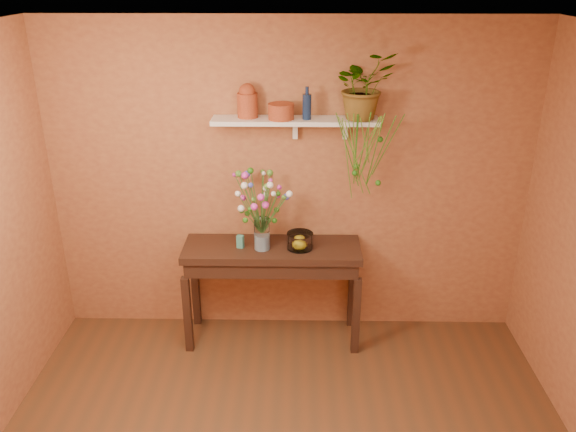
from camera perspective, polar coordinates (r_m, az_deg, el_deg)
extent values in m
plane|color=silver|center=(2.58, -0.65, 16.13)|extent=(4.00, 4.00, 0.00)
cube|color=#B16D3F|center=(4.86, 0.10, 3.19)|extent=(4.00, 0.04, 2.70)
cube|color=#321B13|center=(4.82, -1.58, -3.33)|extent=(1.47, 0.47, 0.06)
cube|color=#321B13|center=(4.86, -1.57, -4.33)|extent=(1.41, 0.43, 0.13)
cube|color=#321B13|center=(4.98, -9.84, -9.52)|extent=(0.06, 0.06, 0.70)
cube|color=#321B13|center=(4.92, 6.70, -9.75)|extent=(0.06, 0.06, 0.70)
cube|color=#321B13|center=(5.32, -9.07, -7.14)|extent=(0.06, 0.06, 0.70)
cube|color=#321B13|center=(5.26, 6.30, -7.33)|extent=(0.06, 0.06, 0.70)
cube|color=white|center=(4.56, 0.71, 9.35)|extent=(1.30, 0.24, 0.04)
cube|color=white|center=(4.68, 0.71, 8.53)|extent=(0.04, 0.05, 0.15)
cube|color=white|center=(4.69, 5.65, 8.47)|extent=(0.04, 0.05, 0.15)
cylinder|color=#A53D22|center=(4.58, -4.00, 10.80)|extent=(0.21, 0.21, 0.19)
sphere|color=#A53D22|center=(4.56, -4.04, 12.11)|extent=(0.13, 0.13, 0.13)
cylinder|color=#A53D22|center=(4.52, -0.69, 10.23)|extent=(0.23, 0.23, 0.12)
cylinder|color=#132243|center=(4.52, 1.86, 10.67)|extent=(0.07, 0.07, 0.19)
cylinder|color=#132243|center=(4.49, 1.89, 12.23)|extent=(0.03, 0.03, 0.06)
imported|color=#2B6E18|center=(4.53, 7.40, 12.60)|extent=(0.58, 0.54, 0.51)
cylinder|color=#2B6E18|center=(4.52, 6.71, 6.44)|extent=(0.01, 0.14, 0.59)
cylinder|color=#528927|center=(4.51, 6.45, 6.83)|extent=(0.13, 0.08, 0.53)
cylinder|color=#528927|center=(4.47, 6.59, 5.76)|extent=(0.29, 0.18, 0.67)
cylinder|color=#2B6E18|center=(4.53, 9.78, 6.85)|extent=(0.21, 0.09, 0.51)
cylinder|color=#528927|center=(4.46, 5.84, 5.49)|extent=(0.12, 0.22, 0.71)
cylinder|color=#528927|center=(4.45, 8.44, 7.81)|extent=(0.09, 0.16, 0.34)
cylinder|color=#2B6E18|center=(4.50, 6.69, 7.17)|extent=(0.02, 0.15, 0.47)
cylinder|color=#528927|center=(4.43, 7.55, 7.32)|extent=(0.11, 0.21, 0.41)
cylinder|color=#528927|center=(4.51, 8.34, 6.98)|extent=(0.16, 0.06, 0.50)
cylinder|color=#2B6E18|center=(4.47, 8.45, 6.01)|extent=(0.07, 0.31, 0.62)
cylinder|color=#528927|center=(4.49, 7.89, 6.37)|extent=(0.11, 0.22, 0.58)
cylinder|color=#528927|center=(4.47, 7.83, 7.33)|extent=(0.17, 0.15, 0.42)
cylinder|color=#2B6E18|center=(4.54, 7.43, 6.69)|extent=(0.09, 0.03, 0.56)
cylinder|color=#528927|center=(4.50, 6.47, 7.43)|extent=(0.03, 0.10, 0.43)
cylinder|color=#528927|center=(4.42, 6.55, 5.55)|extent=(0.20, 0.33, 0.67)
cylinder|color=#2B6E18|center=(4.50, 9.09, 6.27)|extent=(0.18, 0.12, 0.59)
cylinder|color=#528927|center=(4.45, 7.85, 7.44)|extent=(0.02, 0.21, 0.40)
cylinder|color=#528927|center=(4.48, 8.44, 7.24)|extent=(0.10, 0.23, 0.44)
cylinder|color=#2B6E18|center=(4.52, 5.87, 6.44)|extent=(0.21, 0.05, 0.60)
sphere|color=#2B6E18|center=(4.55, 6.72, 4.88)|extent=(0.05, 0.05, 0.05)
sphere|color=#2B6E18|center=(4.54, 9.05, 7.44)|extent=(0.05, 0.05, 0.05)
sphere|color=#2B6E18|center=(4.56, 6.59, 4.21)|extent=(0.05, 0.05, 0.05)
sphere|color=#2B6E18|center=(4.65, 8.85, 3.23)|extent=(0.05, 0.05, 0.05)
cylinder|color=white|center=(4.71, -2.59, -1.76)|extent=(0.13, 0.13, 0.27)
cylinder|color=silver|center=(4.74, -2.57, -2.53)|extent=(0.12, 0.12, 0.13)
cylinder|color=#386B28|center=(4.55, -2.63, 0.09)|extent=(0.02, 0.17, 0.37)
sphere|color=#DF36C2|center=(4.41, -2.68, 1.85)|extent=(0.06, 0.06, 0.06)
cylinder|color=#386B28|center=(4.60, -2.42, -0.26)|extent=(0.04, 0.11, 0.28)
sphere|color=#DF36C2|center=(4.50, -2.23, 1.09)|extent=(0.06, 0.06, 0.06)
cylinder|color=#386B28|center=(4.59, -2.35, 0.63)|extent=(0.06, 0.08, 0.42)
sphere|color=#5C9C33|center=(4.47, -2.10, 2.92)|extent=(0.05, 0.05, 0.05)
cylinder|color=#386B28|center=(4.56, -2.20, 0.68)|extent=(0.08, 0.13, 0.45)
sphere|color=white|center=(4.42, -1.78, 3.06)|extent=(0.05, 0.05, 0.05)
cylinder|color=#386B28|center=(4.59, -2.03, 0.28)|extent=(0.11, 0.10, 0.37)
sphere|color=white|center=(4.47, -1.44, 2.21)|extent=(0.04, 0.04, 0.04)
cylinder|color=#386B28|center=(4.55, -1.27, 0.25)|extent=(0.22, 0.16, 0.39)
sphere|color=white|center=(4.41, 0.14, 2.18)|extent=(0.05, 0.05, 0.05)
cylinder|color=#386B28|center=(4.59, -1.53, 0.12)|extent=(0.18, 0.10, 0.34)
sphere|color=#5C9C33|center=(4.49, -0.42, 1.86)|extent=(0.03, 0.03, 0.03)
cylinder|color=#386B28|center=(4.64, -1.79, 0.31)|extent=(0.14, 0.02, 0.33)
sphere|color=#2B6E18|center=(4.59, -0.96, 2.21)|extent=(0.04, 0.04, 0.04)
cylinder|color=#386B28|center=(4.66, -1.39, 0.16)|extent=(0.20, 0.04, 0.30)
sphere|color=#4852D6|center=(4.61, -0.17, 1.91)|extent=(0.05, 0.05, 0.05)
cylinder|color=#386B28|center=(4.63, -1.74, 0.61)|extent=(0.15, 0.03, 0.38)
sphere|color=#DF36C2|center=(4.57, -0.86, 2.83)|extent=(0.04, 0.04, 0.04)
cylinder|color=#386B28|center=(4.66, -1.82, 0.23)|extent=(0.13, 0.06, 0.30)
sphere|color=#DF36C2|center=(4.63, -1.03, 2.03)|extent=(0.05, 0.05, 0.05)
cylinder|color=#386B28|center=(4.66, -2.17, 0.96)|extent=(0.08, 0.10, 0.41)
sphere|color=#DF36C2|center=(4.63, -1.74, 3.52)|extent=(0.03, 0.03, 0.03)
cylinder|color=#386B28|center=(4.66, -2.19, 1.33)|extent=(0.07, 0.11, 0.47)
sphere|color=#5C9C33|center=(4.62, -1.79, 4.26)|extent=(0.05, 0.05, 0.05)
cylinder|color=#386B28|center=(4.72, -2.39, 0.29)|extent=(0.03, 0.17, 0.26)
sphere|color=white|center=(4.75, -2.19, 2.11)|extent=(0.05, 0.05, 0.05)
cylinder|color=#386B28|center=(4.70, -2.39, 0.60)|extent=(0.04, 0.14, 0.33)
sphere|color=white|center=(4.70, -2.18, 2.74)|extent=(0.05, 0.05, 0.05)
cylinder|color=#386B28|center=(4.72, -2.50, 1.34)|extent=(0.02, 0.22, 0.43)
sphere|color=white|center=(4.74, -2.40, 4.20)|extent=(0.04, 0.04, 0.04)
cylinder|color=#386B28|center=(4.74, -2.56, 1.45)|extent=(0.01, 0.27, 0.43)
sphere|color=#5C9C33|center=(4.79, -2.53, 4.39)|extent=(0.04, 0.04, 0.04)
cylinder|color=#386B28|center=(4.68, -3.15, 1.44)|extent=(0.10, 0.15, 0.48)
sphere|color=#2B6E18|center=(4.66, -3.71, 4.47)|extent=(0.05, 0.05, 0.05)
cylinder|color=#386B28|center=(4.69, -3.32, 1.28)|extent=(0.12, 0.15, 0.45)
sphere|color=#4852D6|center=(4.68, -4.07, 4.13)|extent=(0.06, 0.06, 0.06)
cylinder|color=#386B28|center=(4.70, -3.95, 1.25)|extent=(0.22, 0.17, 0.44)
sphere|color=#DF36C2|center=(4.70, -5.31, 4.06)|extent=(0.03, 0.03, 0.03)
cylinder|color=#386B28|center=(4.63, -3.41, 1.19)|extent=(0.13, 0.04, 0.47)
sphere|color=#DF36C2|center=(4.57, -4.26, 4.01)|extent=(0.06, 0.06, 0.06)
cylinder|color=#386B28|center=(4.69, -3.53, 0.12)|extent=(0.16, 0.09, 0.27)
sphere|color=#DF36C2|center=(4.69, -4.47, 1.79)|extent=(0.05, 0.05, 0.05)
cylinder|color=#386B28|center=(4.63, -3.72, 1.27)|extent=(0.18, 0.05, 0.49)
sphere|color=#5C9C33|center=(4.57, -4.89, 4.18)|extent=(0.05, 0.05, 0.05)
cylinder|color=#386B28|center=(4.62, -3.44, 0.69)|extent=(0.14, 0.02, 0.41)
sphere|color=white|center=(4.55, -4.32, 3.00)|extent=(0.06, 0.06, 0.06)
cylinder|color=#386B28|center=(4.62, -3.75, 0.29)|extent=(0.18, 0.06, 0.35)
sphere|color=white|center=(4.54, -4.96, 2.20)|extent=(0.05, 0.05, 0.05)
cylinder|color=#386B28|center=(4.62, -3.60, -0.43)|extent=(0.16, 0.10, 0.25)
sphere|color=white|center=(4.54, -4.64, 0.74)|extent=(0.05, 0.05, 0.05)
cylinder|color=#386B28|center=(4.63, -2.99, 0.02)|extent=(0.06, 0.05, 0.30)
sphere|color=#5C9C33|center=(4.56, -3.41, 1.64)|extent=(0.04, 0.04, 0.04)
cylinder|color=#386B28|center=(4.59, -3.16, -0.47)|extent=(0.08, 0.15, 0.26)
sphere|color=#2B6E18|center=(4.47, -3.76, 0.67)|extent=(0.03, 0.03, 0.03)
cylinder|color=#386B28|center=(4.57, -3.12, 0.68)|extent=(0.08, 0.12, 0.45)
sphere|color=#4852D6|center=(4.44, -3.69, 3.05)|extent=(0.04, 0.04, 0.04)
cylinder|color=#386B28|center=(4.58, -2.96, -0.36)|extent=(0.05, 0.15, 0.28)
sphere|color=#DF36C2|center=(4.47, -3.34, 0.91)|extent=(0.06, 0.06, 0.06)
sphere|color=#2B6E18|center=(4.66, -1.35, -0.45)|extent=(0.05, 0.05, 0.05)
sphere|color=#2B6E18|center=(4.65, -1.15, 0.60)|extent=(0.05, 0.05, 0.05)
sphere|color=#2B6E18|center=(4.65, -4.58, 0.53)|extent=(0.05, 0.05, 0.05)
sphere|color=#2B6E18|center=(4.68, -1.94, -0.46)|extent=(0.05, 0.05, 0.05)
sphere|color=#2B6E18|center=(4.55, -4.22, -0.41)|extent=(0.05, 0.05, 0.05)
sphere|color=#2B6E18|center=(4.64, -4.02, 0.26)|extent=(0.05, 0.05, 0.05)
cylinder|color=white|center=(4.75, 1.18, -2.44)|extent=(0.22, 0.22, 0.13)
cylinder|color=white|center=(4.78, 1.18, -3.08)|extent=(0.21, 0.21, 0.01)
sphere|color=yellow|center=(4.74, 1.15, -2.71)|extent=(0.09, 0.09, 0.09)
cube|color=teal|center=(4.78, -4.71, -2.53)|extent=(0.06, 0.05, 0.11)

